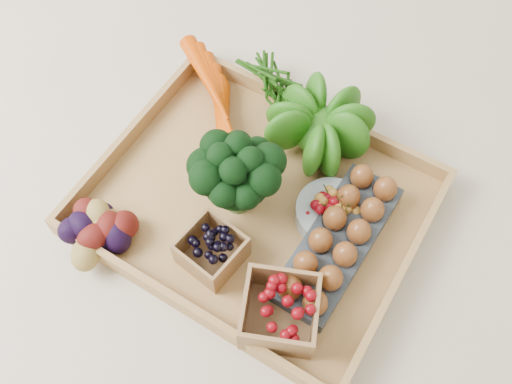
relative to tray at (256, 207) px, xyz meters
The scene contains 10 objects.
ground 0.01m from the tray, ahead, with size 4.00×4.00×0.00m, color beige.
tray is the anchor object (origin of this frame).
carrots 0.19m from the tray, 140.90° to the left, with size 0.23×0.17×0.06m, color #C43D00, non-canonical shape.
lettuce 0.19m from the tray, 80.33° to the left, with size 0.13×0.13×0.13m, color #16520C.
broccoli 0.07m from the tray, 156.38° to the right, with size 0.15×0.15×0.12m, color black, non-canonical shape.
cherry_bowl 0.13m from the tray, 20.28° to the left, with size 0.12×0.12×0.03m, color #8C9EA5.
egg_carton 0.16m from the tray, ahead, with size 0.10×0.28×0.03m, color #3A424A.
potatoes 0.27m from the tray, 136.20° to the right, with size 0.14×0.14×0.08m, color #460E0B, non-canonical shape.
punnet_blackberry 0.13m from the tray, 94.30° to the right, with size 0.09×0.09×0.06m, color black.
punnet_raspberry 0.21m from the tray, 48.60° to the right, with size 0.11×0.11×0.08m, color #65040A.
Camera 1 is at (0.24, -0.40, 0.90)m, focal length 40.00 mm.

